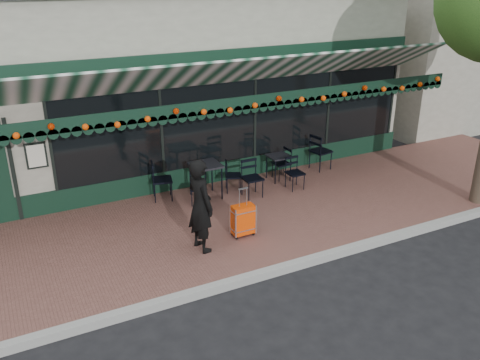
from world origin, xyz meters
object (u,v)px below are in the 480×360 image
chair_b_left (198,188)px  cafe_table_b (206,167)px  chair_a_left (282,164)px  chair_a_front (295,173)px  chair_b_front (252,179)px  chair_b_right (233,176)px  suitcase (243,220)px  chair_a_right (321,152)px  chair_solo (162,180)px  cafe_table_a (279,158)px  woman (200,205)px

chair_b_left → cafe_table_b: bearing=152.1°
chair_a_left → cafe_table_b: bearing=-86.1°
chair_a_left → chair_a_front: 0.70m
chair_a_left → chair_b_left: chair_a_left is taller
cafe_table_b → chair_b_front: chair_b_front is taller
chair_a_left → chair_b_right: 1.43m
suitcase → cafe_table_b: (0.08, 2.02, 0.39)m
chair_b_front → chair_a_right: bearing=18.1°
chair_a_right → chair_solo: bearing=80.5°
chair_b_left → cafe_table_a: bearing=121.0°
cafe_table_a → chair_b_front: size_ratio=0.73×
chair_a_right → chair_a_front: chair_a_right is taller
cafe_table_a → woman: bearing=-143.1°
chair_a_left → chair_a_right: chair_a_right is taller
chair_a_left → chair_a_right: 1.26m
cafe_table_a → cafe_table_b: size_ratio=0.79×
suitcase → chair_a_right: (3.47, 2.32, 0.14)m
woman → chair_b_right: 2.80m
cafe_table_a → chair_b_front: 1.22m
suitcase → cafe_table_a: (2.11, 2.18, 0.24)m
cafe_table_a → chair_a_right: 1.37m
chair_a_left → chair_solo: 3.06m
woman → chair_a_right: (4.40, 2.42, -0.41)m
chair_a_front → chair_solo: (-3.01, 0.86, 0.07)m
chair_a_front → chair_solo: bearing=163.4°
chair_b_front → cafe_table_b: bearing=156.3°
cafe_table_a → chair_b_front: (-1.06, -0.60, -0.14)m
cafe_table_b → chair_b_front: 1.10m
cafe_table_a → chair_solo: chair_solo is taller
cafe_table_b → chair_a_left: cafe_table_b is taller
chair_a_left → chair_b_left: size_ratio=1.05×
chair_a_right → chair_b_right: bearing=87.0°
woman → chair_b_front: size_ratio=2.05×
suitcase → chair_b_right: size_ratio=1.32×
cafe_table_b → chair_a_right: bearing=4.9°
cafe_table_b → chair_b_front: bearing=-24.8°
cafe_table_b → cafe_table_a: bearing=4.4°
chair_a_left → woman: bearing=-54.8°
chair_a_left → chair_b_right: (-1.42, -0.16, -0.01)m
woman → cafe_table_a: size_ratio=2.80×
chair_a_right → chair_solo: (-4.32, 0.05, -0.02)m
cafe_table_b → chair_solo: size_ratio=0.88×
chair_a_left → chair_b_front: bearing=-62.6°
chair_b_right → chair_solo: bearing=99.6°
woman → chair_b_left: woman is taller
chair_a_right → cafe_table_b: bearing=86.1°
suitcase → chair_b_left: size_ratio=1.35×
cafe_table_b → chair_a_left: (2.13, 0.19, -0.34)m
chair_b_left → chair_b_front: chair_b_front is taller
woman → chair_solo: (0.08, 2.47, -0.43)m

